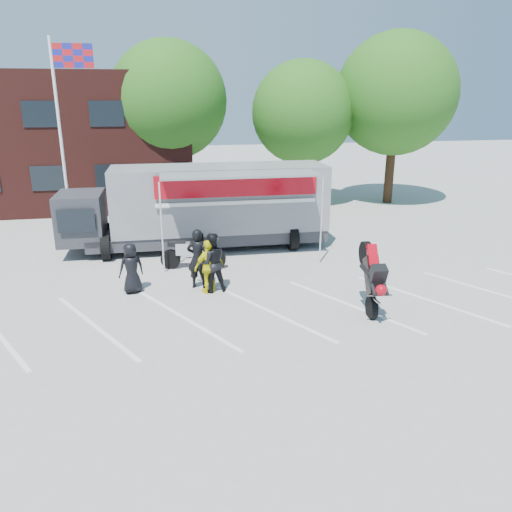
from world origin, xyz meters
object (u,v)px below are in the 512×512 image
object	(u,v)px
tree_left	(169,101)
spectator_leather_c	(211,263)
tree_mid	(303,113)
spectator_leather_b	(198,259)
spectator_leather_a	(131,268)
spectator_hivis	(209,267)
flagpole	(65,116)
transporter_truck	(209,247)
stunt_bike_rider	(363,307)
parked_motorcycle	(194,268)
tree_right	(396,94)

from	to	relation	value
tree_left	spectator_leather_c	xyz separation A→B (m)	(0.74, -13.11, -4.63)
tree_mid	spectator_leather_c	size ratio (longest dim) A/B	4.10
tree_left	spectator_leather_b	bearing A→B (deg)	-88.39
spectator_leather_a	spectator_leather_c	size ratio (longest dim) A/B	0.85
spectator_leather_b	spectator_hivis	size ratio (longest dim) A/B	1.14
flagpole	transporter_truck	bearing A→B (deg)	-23.49
spectator_leather_c	spectator_hivis	distance (m)	0.15
stunt_bike_rider	spectator_leather_c	size ratio (longest dim) A/B	1.17
flagpole	stunt_bike_rider	xyz separation A→B (m)	(9.15, -9.20, -5.05)
flagpole	tree_mid	size ratio (longest dim) A/B	1.04
flagpole	tree_left	size ratio (longest dim) A/B	0.93
stunt_bike_rider	spectator_leather_b	world-z (taller)	spectator_leather_b
flagpole	spectator_leather_b	xyz separation A→B (m)	(4.60, -6.74, -4.09)
stunt_bike_rider	spectator_leather_a	distance (m)	7.08
spectator_leather_a	spectator_hivis	world-z (taller)	spectator_hivis
flagpole	spectator_hivis	xyz separation A→B (m)	(4.90, -7.20, -4.21)
parked_motorcycle	spectator_leather_a	size ratio (longest dim) A/B	1.47
parked_motorcycle	stunt_bike_rider	world-z (taller)	stunt_bike_rider
stunt_bike_rider	spectator_hivis	world-z (taller)	spectator_hivis
spectator_leather_b	tree_mid	bearing A→B (deg)	-98.79
spectator_leather_b	spectator_leather_c	world-z (taller)	spectator_leather_b
transporter_truck	spectator_leather_a	size ratio (longest dim) A/B	6.42
spectator_leather_b	stunt_bike_rider	bearing A→B (deg)	172.32
transporter_truck	spectator_leather_c	size ratio (longest dim) A/B	5.43
tree_right	spectator_leather_b	world-z (taller)	tree_right
tree_right	transporter_truck	xyz separation A→B (m)	(-10.88, -6.83, -5.88)
spectator_leather_a	transporter_truck	bearing A→B (deg)	-142.93
tree_mid	spectator_leather_b	bearing A→B (deg)	-119.49
spectator_leather_b	spectator_leather_c	distance (m)	0.53
flagpole	tree_mid	distance (m)	12.31
transporter_truck	spectator_leather_b	bearing A→B (deg)	-99.28
flagpole	tree_mid	bearing A→B (deg)	23.97
tree_left	flagpole	bearing A→B (deg)	-125.28
flagpole	spectator_leather_c	distance (m)	9.61
tree_right	spectator_leather_c	world-z (taller)	tree_right
spectator_leather_b	spectator_hivis	bearing A→B (deg)	143.90
tree_left	transporter_truck	size ratio (longest dim) A/B	0.85
tree_left	spectator_leather_a	bearing A→B (deg)	-97.55
tree_left	spectator_leather_c	world-z (taller)	tree_left
spectator_leather_a	spectator_leather_b	distance (m)	2.06
spectator_leather_c	spectator_hivis	size ratio (longest dim) A/B	1.11
tree_left	stunt_bike_rider	world-z (taller)	tree_left
tree_mid	spectator_leather_b	size ratio (longest dim) A/B	3.98
stunt_bike_rider	flagpole	bearing A→B (deg)	139.85
flagpole	spectator_hivis	size ratio (longest dim) A/B	4.73
tree_left	spectator_hivis	xyz separation A→B (m)	(0.66, -13.20, -4.72)
stunt_bike_rider	spectator_leather_a	bearing A→B (deg)	164.60
tree_right	spectator_hivis	size ratio (longest dim) A/B	5.39
tree_mid	spectator_leather_b	distance (m)	14.06
stunt_bike_rider	tree_left	bearing A→B (deg)	112.89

